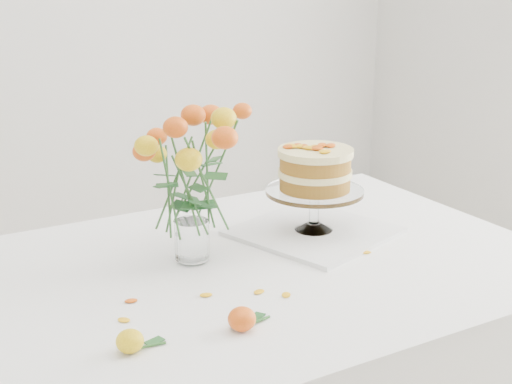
# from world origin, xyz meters

# --- Properties ---
(table) EXTENTS (1.43, 0.93, 0.76)m
(table) POSITION_xyz_m (0.00, 0.00, 0.67)
(table) COLOR tan
(table) RESTS_ON ground
(napkin) EXTENTS (0.42, 0.42, 0.01)m
(napkin) POSITION_xyz_m (0.27, 0.09, 0.76)
(napkin) COLOR white
(napkin) RESTS_ON table
(cake_stand) EXTENTS (0.24, 0.24, 0.22)m
(cake_stand) POSITION_xyz_m (0.27, 0.09, 0.91)
(cake_stand) COLOR white
(cake_stand) RESTS_ON napkin
(rose_vase) EXTENTS (0.33, 0.33, 0.38)m
(rose_vase) POSITION_xyz_m (-0.07, 0.08, 0.98)
(rose_vase) COLOR white
(rose_vase) RESTS_ON table
(loose_rose_near) EXTENTS (0.09, 0.05, 0.04)m
(loose_rose_near) POSITION_xyz_m (-0.33, -0.23, 0.78)
(loose_rose_near) COLOR yellow
(loose_rose_near) RESTS_ON table
(loose_rose_far) EXTENTS (0.09, 0.05, 0.04)m
(loose_rose_far) POSITION_xyz_m (-0.12, -0.26, 0.78)
(loose_rose_far) COLOR #C45109
(loose_rose_far) RESTS_ON table
(stray_petal_a) EXTENTS (0.03, 0.02, 0.00)m
(stray_petal_a) POSITION_xyz_m (-0.12, -0.10, 0.76)
(stray_petal_a) COLOR #F9B00F
(stray_petal_a) RESTS_ON table
(stray_petal_b) EXTENTS (0.03, 0.02, 0.00)m
(stray_petal_b) POSITION_xyz_m (-0.02, -0.14, 0.76)
(stray_petal_b) COLOR #F9B00F
(stray_petal_b) RESTS_ON table
(stray_petal_c) EXTENTS (0.03, 0.02, 0.00)m
(stray_petal_c) POSITION_xyz_m (0.02, -0.18, 0.76)
(stray_petal_c) COLOR #F9B00F
(stray_petal_c) RESTS_ON table
(stray_petal_d) EXTENTS (0.03, 0.02, 0.00)m
(stray_petal_d) POSITION_xyz_m (-0.26, -0.05, 0.76)
(stray_petal_d) COLOR #F9B00F
(stray_petal_d) RESTS_ON table
(stray_petal_e) EXTENTS (0.03, 0.02, 0.00)m
(stray_petal_e) POSITION_xyz_m (-0.30, -0.12, 0.76)
(stray_petal_e) COLOR #F9B00F
(stray_petal_e) RESTS_ON table
(stray_petal_f) EXTENTS (0.03, 0.02, 0.00)m
(stray_petal_f) POSITION_xyz_m (0.30, -0.08, 0.76)
(stray_petal_f) COLOR #F9B00F
(stray_petal_f) RESTS_ON table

